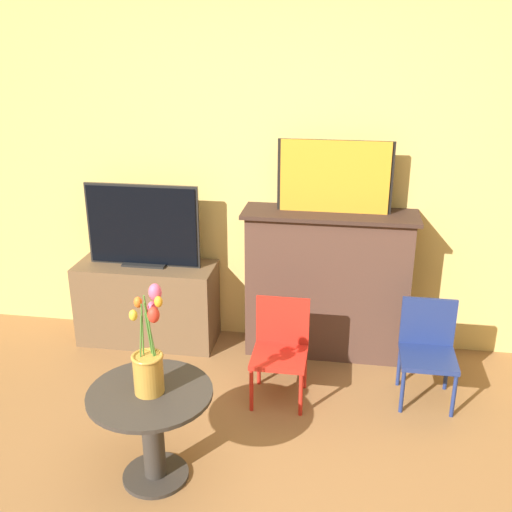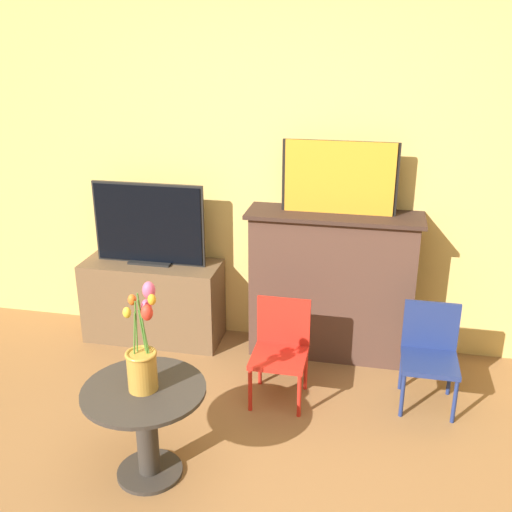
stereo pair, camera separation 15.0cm
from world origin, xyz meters
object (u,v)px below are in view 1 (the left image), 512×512
(tv_monitor, at_px, (143,227))
(vase_tulips, at_px, (149,360))
(painting, at_px, (335,177))
(chair_blue, at_px, (428,346))
(chair_red, at_px, (281,345))

(tv_monitor, height_order, vase_tulips, tv_monitor)
(painting, distance_m, vase_tulips, 1.70)
(painting, bearing_deg, chair_blue, -37.28)
(painting, height_order, chair_red, painting)
(tv_monitor, bearing_deg, vase_tulips, -70.21)
(chair_red, height_order, chair_blue, same)
(chair_red, relative_size, vase_tulips, 1.13)
(painting, distance_m, chair_blue, 1.18)
(tv_monitor, relative_size, chair_blue, 1.29)
(chair_blue, height_order, vase_tulips, vase_tulips)
(painting, height_order, tv_monitor, painting)
(tv_monitor, xyz_separation_m, vase_tulips, (0.49, -1.36, -0.19))
(tv_monitor, height_order, chair_red, tv_monitor)
(chair_blue, relative_size, vase_tulips, 1.13)
(chair_red, xyz_separation_m, chair_blue, (0.86, 0.12, 0.00))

